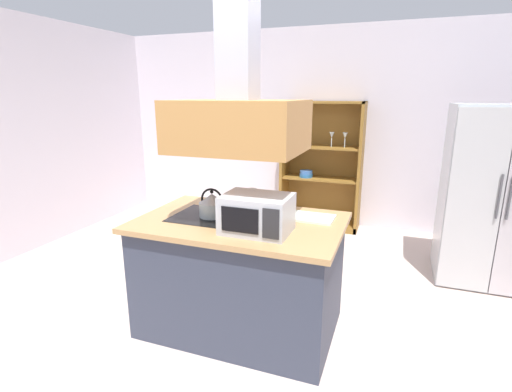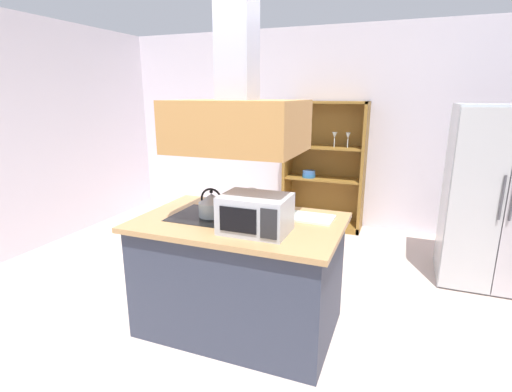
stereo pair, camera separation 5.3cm
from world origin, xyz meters
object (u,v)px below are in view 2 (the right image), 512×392
(refrigerator, at_px, (497,197))
(dish_cabinet, at_px, (324,173))
(microwave, at_px, (255,214))
(cutting_board, at_px, (311,218))
(wine_glass_on_counter, at_px, (252,195))
(kettle, at_px, (212,205))

(refrigerator, relative_size, dish_cabinet, 1.00)
(microwave, bearing_deg, dish_cabinet, 92.15)
(cutting_board, distance_m, wine_glass_on_counter, 0.49)
(kettle, height_order, cutting_board, kettle)
(kettle, distance_m, wine_glass_on_counter, 0.32)
(refrigerator, height_order, kettle, refrigerator)
(kettle, distance_m, microwave, 0.48)
(kettle, relative_size, microwave, 0.49)
(microwave, relative_size, wine_glass_on_counter, 2.23)
(refrigerator, xyz_separation_m, wine_glass_on_counter, (-1.95, -1.45, 0.19))
(kettle, relative_size, wine_glass_on_counter, 1.09)
(kettle, distance_m, cutting_board, 0.77)
(dish_cabinet, relative_size, microwave, 3.77)
(cutting_board, xyz_separation_m, microwave, (-0.29, -0.41, 0.12))
(dish_cabinet, bearing_deg, kettle, -97.04)
(refrigerator, distance_m, microwave, 2.54)
(kettle, bearing_deg, refrigerator, 36.27)
(dish_cabinet, height_order, cutting_board, dish_cabinet)
(refrigerator, bearing_deg, microwave, -134.24)
(refrigerator, height_order, microwave, refrigerator)
(wine_glass_on_counter, bearing_deg, kettle, -146.82)
(refrigerator, distance_m, dish_cabinet, 2.16)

